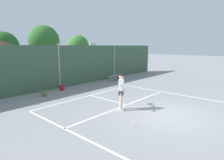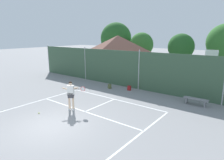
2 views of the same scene
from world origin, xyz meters
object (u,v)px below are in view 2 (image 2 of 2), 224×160
(basketball_hoop, at_px, (210,66))
(backpack_olive, at_px, (110,86))
(courtside_bench, at_px, (196,100))
(tennis_ball, at_px, (39,113))
(tennis_player, at_px, (71,93))
(backpack_red, at_px, (129,88))

(basketball_hoop, relative_size, backpack_olive, 7.67)
(backpack_olive, height_order, courtside_bench, courtside_bench)
(tennis_ball, distance_m, courtside_bench, 10.20)
(backpack_olive, bearing_deg, courtside_bench, 2.10)
(tennis_player, relative_size, backpack_red, 4.01)
(tennis_player, bearing_deg, courtside_bench, 43.50)
(backpack_olive, bearing_deg, tennis_ball, -89.03)
(tennis_player, height_order, tennis_ball, tennis_player)
(courtside_bench, bearing_deg, tennis_ball, -134.14)
(basketball_hoop, height_order, tennis_player, basketball_hoop)
(backpack_olive, bearing_deg, basketball_hoop, 23.63)
(tennis_ball, height_order, backpack_olive, backpack_olive)
(tennis_ball, xyz_separation_m, backpack_olive, (-0.12, 7.05, 0.16))
(basketball_hoop, xyz_separation_m, backpack_olive, (-7.31, -3.20, -2.12))
(basketball_hoop, height_order, backpack_red, basketball_hoop)
(tennis_ball, relative_size, backpack_olive, 0.14)
(basketball_hoop, bearing_deg, tennis_ball, -125.07)
(backpack_red, xyz_separation_m, courtside_bench, (5.52, -0.29, 0.17))
(basketball_hoop, bearing_deg, backpack_red, -154.76)
(tennis_player, height_order, backpack_red, tennis_player)
(tennis_player, height_order, courtside_bench, tennis_player)
(basketball_hoop, xyz_separation_m, backpack_red, (-5.61, -2.65, -2.12))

